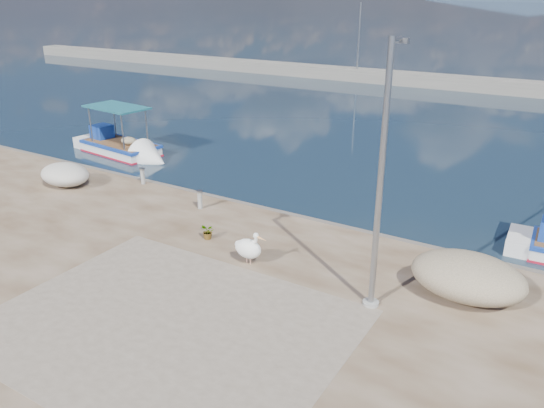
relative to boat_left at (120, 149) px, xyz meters
The scene contains 12 objects.
ground 15.60m from the boat_left, 33.89° to the right, with size 1400.00×1400.00×0.00m, color #162635.
quay 19.59m from the boat_left, 48.62° to the right, with size 44.00×22.00×0.50m, color #4C3721.
quay_patch 18.21m from the boat_left, 39.98° to the right, with size 9.00×7.00×0.01m, color gray.
breakwater 33.88m from the boat_left, 67.53° to the left, with size 120.00×2.20×7.50m.
boat_left is the anchor object (origin of this frame).
pelican 16.00m from the boat_left, 29.45° to the right, with size 1.19×0.63×1.14m.
lamp_post 20.07m from the boat_left, 24.06° to the right, with size 0.44×0.96×7.00m.
bollard_near 11.00m from the boat_left, 27.44° to the right, with size 0.25×0.25×0.75m.
bollard_far 7.10m from the boat_left, 35.40° to the right, with size 0.24×0.24×0.72m.
potted_plant 13.72m from the boat_left, 31.19° to the right, with size 0.50×0.43×0.55m, color #33722D.
net_pile_a 6.74m from the boat_left, 63.46° to the right, with size 2.37×1.73×0.97m, color silver.
net_pile_c 21.10m from the boat_left, 17.34° to the right, with size 3.11×2.22×1.22m, color tan.
Camera 1 is at (9.23, -11.33, 8.40)m, focal length 35.00 mm.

